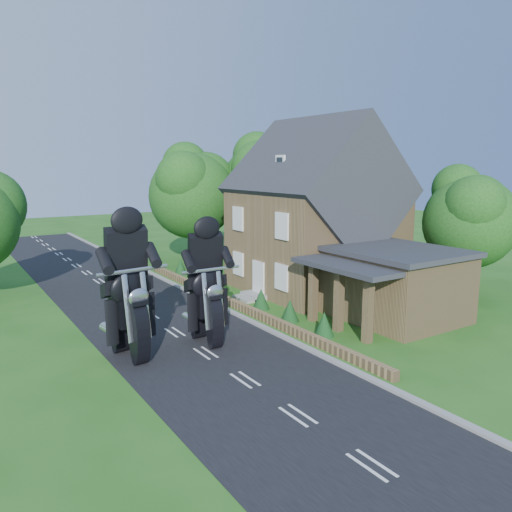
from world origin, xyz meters
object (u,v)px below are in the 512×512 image
house (315,217)px  motorcycle_lead (207,325)px  garden_wall (235,304)px  motorcycle_follow (130,337)px  annex (394,283)px

house → motorcycle_lead: house is taller
garden_wall → motorcycle_follow: 8.01m
garden_wall → motorcycle_lead: bearing=-132.9°
garden_wall → motorcycle_follow: (-6.97, -3.88, 0.68)m
house → motorcycle_follow: bearing=-159.6°
garden_wall → house: bearing=9.2°
house → annex: 7.30m
garden_wall → house: (6.19, 1.00, 4.14)m
annex → motorcycle_follow: 12.71m
garden_wall → motorcycle_lead: (-3.73, -4.02, 0.60)m
garden_wall → house: house is taller
motorcycle_lead → motorcycle_follow: motorcycle_follow is taller
garden_wall → motorcycle_lead: size_ratio=12.73×
house → motorcycle_follow: (-13.16, -4.88, -3.46)m
annex → motorcycle_follow: annex is taller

